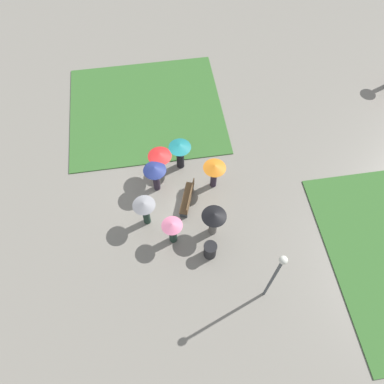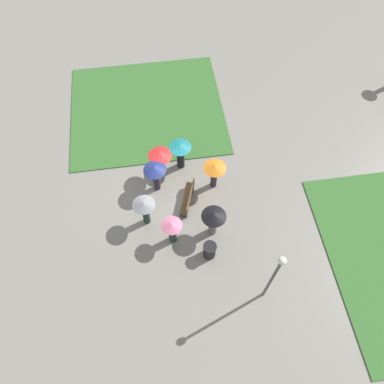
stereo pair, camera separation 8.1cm
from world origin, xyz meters
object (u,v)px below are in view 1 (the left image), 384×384
Objects in this scene: park_bench at (188,198)px; crowd_person_orange at (214,170)px; crowd_person_red at (160,159)px; crowd_person_grey at (145,208)px; lamp_post at (276,273)px; crowd_person_black at (214,219)px; crowd_person_navy at (155,172)px; crowd_person_teal at (180,151)px; crowd_person_pink at (172,229)px; trash_bin at (210,250)px.

park_bench is 1.87m from crowd_person_orange.
crowd_person_red reaches higher than crowd_person_orange.
crowd_person_orange is (-1.60, 3.57, 0.02)m from crowd_person_grey.
lamp_post is (5.08, 2.64, 2.29)m from park_bench.
crowd_person_navy reaches higher than crowd_person_black.
crowd_person_black is 4.18m from crowd_person_teal.
crowd_person_pink is (-3.18, -3.64, -1.65)m from lamp_post.
crowd_person_grey reaches higher than trash_bin.
park_bench is 2.24m from crowd_person_pink.
crowd_person_navy is 0.89m from crowd_person_red.
crowd_person_pink is 1.64m from crowd_person_grey.
crowd_person_pink is 3.68m from crowd_person_orange.
crowd_person_navy reaches higher than crowd_person_teal.
lamp_post is 7.54m from crowd_person_navy.
park_bench is 0.44× the size of lamp_post.
crowd_person_red is at bearing 136.70° from crowd_person_orange.
park_bench is 1.07× the size of crowd_person_orange.
crowd_person_teal is (-1.21, 1.38, -0.17)m from crowd_person_navy.
crowd_person_red is at bearing -151.69° from lamp_post.
crowd_person_navy is (-6.18, -4.10, -1.33)m from lamp_post.
crowd_person_navy is at bearing 127.40° from crowd_person_red.
crowd_person_navy is at bearing -152.86° from trash_bin.
lamp_post is at bearing -127.99° from crowd_person_pink.
crowd_person_pink is (0.16, -1.93, -0.15)m from crowd_person_black.
park_bench is 1.03× the size of crowd_person_grey.
crowd_person_pink is 0.96× the size of crowd_person_orange.
crowd_person_grey is (-4.34, -4.78, -1.45)m from lamp_post.
park_bench is 6.17m from lamp_post.
crowd_person_navy is 1.85m from crowd_person_teal.
trash_bin is 0.55× the size of crowd_person_pink.
lamp_post is at bearing -19.89° from crowd_person_teal.
lamp_post is 5.11m from crowd_person_pink.
crowd_person_pink is at bearing -115.94° from crowd_person_black.
crowd_person_red is 1.00× the size of crowd_person_teal.
park_bench is 2.07m from crowd_person_navy.
crowd_person_teal is at bearing -100.85° from crowd_person_red.
crowd_person_navy is 1.03× the size of crowd_person_grey.
crowd_person_pink is at bearing -122.16° from trash_bin.
crowd_person_grey is 1.04× the size of crowd_person_orange.
lamp_post is 2.43× the size of crowd_person_orange.
crowd_person_pink is 0.92× the size of crowd_person_grey.
park_bench is 2.13m from crowd_person_black.
lamp_post is at bearing 47.00° from park_bench.
crowd_person_teal is at bearing 115.34° from crowd_person_orange.
crowd_person_orange is at bearing -38.18° from crowd_person_pink.
crowd_person_red is (-3.83, -0.14, 0.27)m from crowd_person_pink.
crowd_person_navy is 1.97m from crowd_person_grey.
crowd_person_orange is 2.10m from crowd_person_teal.
crowd_person_orange is (-0.86, 1.43, 0.86)m from park_bench.
lamp_post is 2.53× the size of crowd_person_pink.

